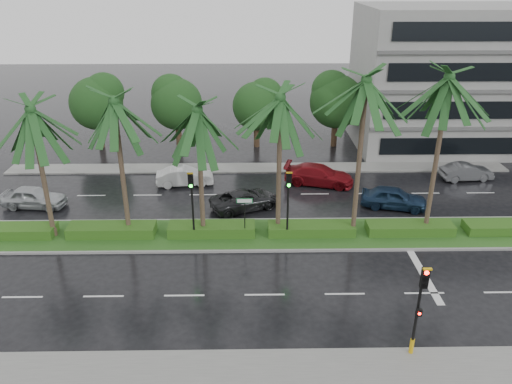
{
  "coord_description": "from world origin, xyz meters",
  "views": [
    {
      "loc": [
        -0.77,
        -25.48,
        14.9
      ],
      "look_at": [
        -0.32,
        1.5,
        2.68
      ],
      "focal_mm": 35.0,
      "sensor_mm": 36.0,
      "label": 1
    }
  ],
  "objects_px": {
    "car_silver": "(34,197)",
    "car_red": "(319,175)",
    "signal_median_left": "(192,196)",
    "car_blue": "(394,198)",
    "car_white": "(185,176)",
    "street_sign": "(245,208)",
    "signal_near": "(419,307)",
    "car_darkgrey": "(245,200)",
    "car_grey": "(466,172)"
  },
  "relations": [
    {
      "from": "car_white",
      "to": "car_red",
      "type": "distance_m",
      "value": 10.0
    },
    {
      "from": "car_blue",
      "to": "car_silver",
      "type": "bearing_deg",
      "value": 102.88
    },
    {
      "from": "car_white",
      "to": "car_red",
      "type": "relative_size",
      "value": 0.82
    },
    {
      "from": "car_blue",
      "to": "signal_median_left",
      "type": "bearing_deg",
      "value": 122.83
    },
    {
      "from": "street_sign",
      "to": "car_blue",
      "type": "relative_size",
      "value": 0.6
    },
    {
      "from": "car_red",
      "to": "car_blue",
      "type": "xyz_separation_m",
      "value": [
        4.5,
        -4.08,
        -0.01
      ]
    },
    {
      "from": "car_darkgrey",
      "to": "car_blue",
      "type": "xyz_separation_m",
      "value": [
        10.0,
        -0.04,
        0.08
      ]
    },
    {
      "from": "street_sign",
      "to": "car_grey",
      "type": "height_order",
      "value": "street_sign"
    },
    {
      "from": "car_white",
      "to": "car_darkgrey",
      "type": "bearing_deg",
      "value": -138.63
    },
    {
      "from": "street_sign",
      "to": "car_silver",
      "type": "height_order",
      "value": "street_sign"
    },
    {
      "from": "street_sign",
      "to": "car_silver",
      "type": "xyz_separation_m",
      "value": [
        -14.24,
        4.73,
        -1.4
      ]
    },
    {
      "from": "signal_near",
      "to": "car_silver",
      "type": "distance_m",
      "value": 25.84
    },
    {
      "from": "car_red",
      "to": "car_blue",
      "type": "relative_size",
      "value": 1.19
    },
    {
      "from": "signal_median_left",
      "to": "car_white",
      "type": "bearing_deg",
      "value": 99.99
    },
    {
      "from": "car_white",
      "to": "car_blue",
      "type": "bearing_deg",
      "value": -112.33
    },
    {
      "from": "signal_median_left",
      "to": "signal_near",
      "type": "bearing_deg",
      "value": -44.09
    },
    {
      "from": "car_silver",
      "to": "car_blue",
      "type": "distance_m",
      "value": 24.25
    },
    {
      "from": "signal_near",
      "to": "street_sign",
      "type": "bearing_deg",
      "value": 125.34
    },
    {
      "from": "signal_median_left",
      "to": "car_blue",
      "type": "bearing_deg",
      "value": 18.77
    },
    {
      "from": "car_darkgrey",
      "to": "car_grey",
      "type": "height_order",
      "value": "car_darkgrey"
    },
    {
      "from": "signal_near",
      "to": "car_darkgrey",
      "type": "relative_size",
      "value": 0.93
    },
    {
      "from": "car_white",
      "to": "car_blue",
      "type": "relative_size",
      "value": 0.97
    },
    {
      "from": "car_white",
      "to": "car_grey",
      "type": "xyz_separation_m",
      "value": [
        21.35,
        0.63,
        -0.04
      ]
    },
    {
      "from": "street_sign",
      "to": "car_blue",
      "type": "xyz_separation_m",
      "value": [
        10.0,
        4.24,
        -1.39
      ]
    },
    {
      "from": "car_silver",
      "to": "car_red",
      "type": "height_order",
      "value": "car_red"
    },
    {
      "from": "signal_median_left",
      "to": "car_grey",
      "type": "distance_m",
      "value": 21.98
    },
    {
      "from": "signal_median_left",
      "to": "car_grey",
      "type": "relative_size",
      "value": 1.11
    },
    {
      "from": "car_white",
      "to": "car_blue",
      "type": "distance_m",
      "value": 15.07
    },
    {
      "from": "car_blue",
      "to": "car_grey",
      "type": "relative_size",
      "value": 1.1
    },
    {
      "from": "signal_median_left",
      "to": "car_silver",
      "type": "relative_size",
      "value": 1.02
    },
    {
      "from": "car_blue",
      "to": "car_grey",
      "type": "distance_m",
      "value": 8.33
    },
    {
      "from": "car_darkgrey",
      "to": "car_blue",
      "type": "height_order",
      "value": "car_blue"
    },
    {
      "from": "car_darkgrey",
      "to": "car_blue",
      "type": "bearing_deg",
      "value": -114.75
    },
    {
      "from": "car_red",
      "to": "signal_near",
      "type": "bearing_deg",
      "value": -160.08
    },
    {
      "from": "street_sign",
      "to": "car_white",
      "type": "bearing_deg",
      "value": 118.36
    },
    {
      "from": "signal_near",
      "to": "car_silver",
      "type": "bearing_deg",
      "value": 145.49
    },
    {
      "from": "street_sign",
      "to": "car_red",
      "type": "distance_m",
      "value": 10.07
    },
    {
      "from": "signal_median_left",
      "to": "car_white",
      "type": "distance_m",
      "value": 8.95
    },
    {
      "from": "signal_near",
      "to": "car_blue",
      "type": "distance_m",
      "value": 14.53
    },
    {
      "from": "car_red",
      "to": "car_grey",
      "type": "distance_m",
      "value": 11.37
    },
    {
      "from": "car_blue",
      "to": "car_grey",
      "type": "height_order",
      "value": "car_blue"
    },
    {
      "from": "signal_near",
      "to": "signal_median_left",
      "type": "height_order",
      "value": "signal_median_left"
    },
    {
      "from": "street_sign",
      "to": "car_darkgrey",
      "type": "xyz_separation_m",
      "value": [
        0.0,
        4.27,
        -1.47
      ]
    },
    {
      "from": "car_red",
      "to": "street_sign",
      "type": "bearing_deg",
      "value": 161.73
    },
    {
      "from": "signal_median_left",
      "to": "car_red",
      "type": "distance_m",
      "value": 12.23
    },
    {
      "from": "signal_near",
      "to": "car_white",
      "type": "distance_m",
      "value": 21.61
    },
    {
      "from": "signal_near",
      "to": "car_white",
      "type": "xyz_separation_m",
      "value": [
        -11.5,
        18.21,
        -1.81
      ]
    },
    {
      "from": "signal_near",
      "to": "car_blue",
      "type": "bearing_deg",
      "value": 77.99
    },
    {
      "from": "signal_median_left",
      "to": "car_silver",
      "type": "bearing_deg",
      "value": 156.38
    },
    {
      "from": "car_silver",
      "to": "car_red",
      "type": "xyz_separation_m",
      "value": [
        19.74,
        3.58,
        0.02
      ]
    }
  ]
}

